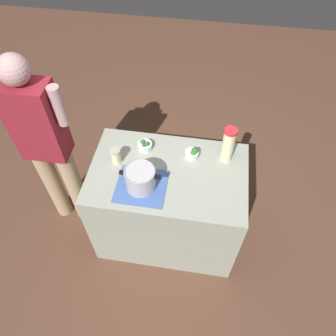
{
  "coord_description": "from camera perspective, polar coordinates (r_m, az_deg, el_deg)",
  "views": [
    {
      "loc": [
        -0.22,
        1.41,
        2.75
      ],
      "look_at": [
        0.0,
        0.0,
        0.95
      ],
      "focal_mm": 34.4,
      "sensor_mm": 36.0,
      "label": 1
    }
  ],
  "objects": [
    {
      "name": "counter_slab",
      "position": [
        2.7,
        -0.0,
        -6.55
      ],
      "size": [
        1.16,
        0.74,
        0.9
      ],
      "primitive_type": "cube",
      "color": "#999F8E",
      "rests_on": "ground_plane"
    },
    {
      "name": "lemonade_pitcher",
      "position": [
        2.34,
        10.59,
        4.07
      ],
      "size": [
        0.09,
        0.09,
        0.3
      ],
      "color": "beige",
      "rests_on": "counter_slab"
    },
    {
      "name": "broccoli_bowl_center",
      "position": [
        2.41,
        4.36,
        2.59
      ],
      "size": [
        0.1,
        0.1,
        0.09
      ],
      "color": "silver",
      "rests_on": "counter_slab"
    },
    {
      "name": "dish_cloth",
      "position": [
        2.27,
        -4.76,
        -3.22
      ],
      "size": [
        0.35,
        0.33,
        0.01
      ],
      "primitive_type": "cube",
      "color": "#4466AC",
      "rests_on": "counter_slab"
    },
    {
      "name": "broccoli_bowl_front",
      "position": [
        2.47,
        -4.13,
        4.01
      ],
      "size": [
        0.11,
        0.11,
        0.08
      ],
      "color": "silver",
      "rests_on": "counter_slab"
    },
    {
      "name": "mason_jar",
      "position": [
        2.38,
        -9.22,
        2.12
      ],
      "size": [
        0.08,
        0.08,
        0.13
      ],
      "color": "beige",
      "rests_on": "counter_slab"
    },
    {
      "name": "cooking_pot",
      "position": [
        2.19,
        -4.92,
        -1.83
      ],
      "size": [
        0.28,
        0.22,
        0.17
      ],
      "color": "#B7B7BC",
      "rests_on": "dish_cloth"
    },
    {
      "name": "person_cook",
      "position": [
        2.59,
        -20.67,
        3.68
      ],
      "size": [
        0.5,
        0.2,
        1.72
      ],
      "color": "tan",
      "rests_on": "ground_plane"
    },
    {
      "name": "ground_plane",
      "position": [
        3.09,
        -0.0,
        -10.91
      ],
      "size": [
        8.0,
        8.0,
        0.0
      ],
      "primitive_type": "plane",
      "color": "brown"
    }
  ]
}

